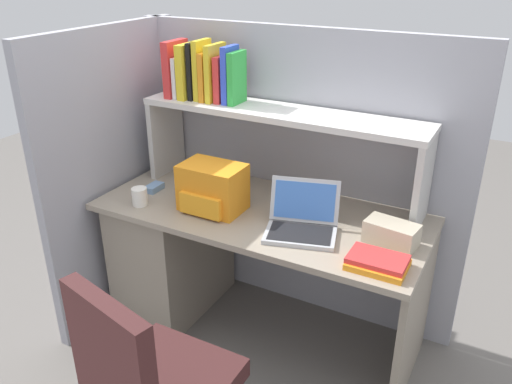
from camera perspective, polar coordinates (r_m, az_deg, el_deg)
ground_plane at (r=2.93m, az=0.48°, el=-14.91°), size 8.00×8.00×0.00m
desk at (r=2.86m, az=-6.45°, el=-6.20°), size 1.60×0.70×0.73m
cubicle_partition_rear at (r=2.82m, az=4.15°, el=1.85°), size 1.84×0.05×1.55m
cubicle_partition_left at (r=2.93m, az=-14.83°, el=1.97°), size 0.05×1.06×1.55m
overhead_hutch at (r=2.55m, az=2.67°, el=6.81°), size 1.44×0.28×0.45m
reference_books_on_shelf at (r=2.71m, az=-5.82°, el=12.81°), size 0.39×0.19×0.30m
laptop at (r=2.33m, az=5.05°, el=-3.23°), size 0.37×0.34×0.22m
backpack at (r=2.50m, az=-4.82°, el=0.41°), size 0.30×0.23×0.23m
computer_mouse at (r=2.78m, az=-11.07°, el=0.48°), size 0.06×0.11×0.03m
paper_cup at (r=2.63m, az=-12.59°, el=-0.49°), size 0.08×0.08×0.09m
tissue_box at (r=2.30m, az=14.57°, el=-4.40°), size 0.23×0.15×0.10m
desk_book_stack at (r=2.13m, az=13.14°, el=-7.48°), size 0.23×0.17×0.05m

